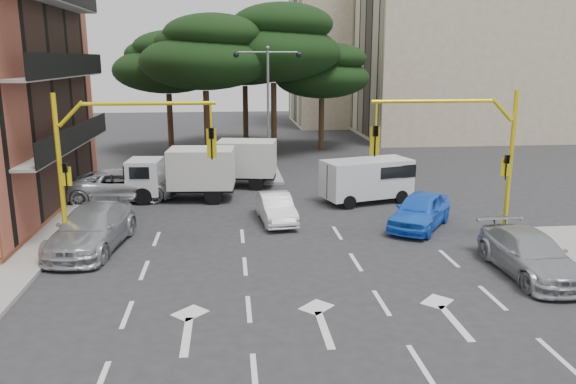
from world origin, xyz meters
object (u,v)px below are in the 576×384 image
(signal_mast_left, at_px, (109,151))
(van_white, at_px, (367,181))
(car_white_hatch, at_px, (276,208))
(car_silver_parked, at_px, (530,254))
(signal_mast_right, at_px, (468,145))
(box_truck_b, at_px, (230,163))
(car_silver_cross_b, at_px, (185,173))
(car_silver_cross_a, at_px, (123,185))
(street_lamp_center, at_px, (268,88))
(car_blue_compact, at_px, (420,210))
(box_truck_a, at_px, (183,174))
(car_silver_wagon, at_px, (92,228))

(signal_mast_left, bearing_deg, van_white, 30.26)
(car_white_hatch, distance_m, car_silver_parked, 10.82)
(signal_mast_right, bearing_deg, box_truck_b, 129.95)
(car_silver_cross_b, bearing_deg, signal_mast_left, -175.97)
(signal_mast_right, distance_m, box_truck_b, 14.59)
(car_silver_parked, bearing_deg, car_silver_cross_a, 142.30)
(signal_mast_right, distance_m, car_silver_cross_a, 17.26)
(signal_mast_right, height_order, signal_mast_left, same)
(signal_mast_left, distance_m, car_silver_cross_a, 8.95)
(street_lamp_center, height_order, car_silver_parked, street_lamp_center)
(car_blue_compact, height_order, box_truck_a, box_truck_a)
(signal_mast_left, xyz_separation_m, car_white_hatch, (6.37, 3.49, -3.25))
(signal_mast_right, relative_size, car_blue_compact, 1.33)
(car_silver_cross_a, bearing_deg, car_silver_cross_b, -52.71)
(car_silver_cross_b, xyz_separation_m, box_truck_b, (2.58, 0.01, 0.52))
(car_silver_cross_b, bearing_deg, car_white_hatch, -135.41)
(car_white_hatch, bearing_deg, car_silver_parked, -47.97)
(car_blue_compact, xyz_separation_m, car_silver_cross_a, (-13.72, 6.37, 0.03))
(car_white_hatch, distance_m, van_white, 5.83)
(street_lamp_center, relative_size, van_white, 1.74)
(car_white_hatch, bearing_deg, car_silver_wagon, -164.34)
(car_silver_cross_b, bearing_deg, car_silver_parked, -126.17)
(signal_mast_left, distance_m, car_silver_parked, 15.22)
(van_white, bearing_deg, box_truck_a, -114.68)
(signal_mast_right, bearing_deg, car_silver_parked, -78.02)
(car_blue_compact, distance_m, box_truck_a, 12.22)
(signal_mast_left, bearing_deg, car_silver_cross_b, 80.69)
(van_white, height_order, box_truck_b, box_truck_b)
(signal_mast_left, relative_size, car_silver_wagon, 1.08)
(street_lamp_center, bearing_deg, car_white_hatch, -92.38)
(car_blue_compact, bearing_deg, car_silver_wagon, -138.65)
(car_white_hatch, bearing_deg, signal_mast_left, -157.24)
(car_white_hatch, height_order, car_silver_wagon, car_silver_wagon)
(signal_mast_right, relative_size, car_white_hatch, 1.55)
(car_silver_wagon, bearing_deg, street_lamp_center, 67.47)
(street_lamp_center, bearing_deg, car_silver_wagon, -120.10)
(car_silver_cross_a, xyz_separation_m, box_truck_a, (3.12, -0.30, 0.56))
(car_silver_parked, bearing_deg, car_white_hatch, 137.99)
(car_blue_compact, distance_m, car_silver_parked, 5.99)
(box_truck_a, bearing_deg, car_white_hatch, -131.09)
(car_silver_wagon, relative_size, van_white, 1.25)
(car_blue_compact, height_order, car_silver_parked, car_blue_compact)
(signal_mast_right, xyz_separation_m, signal_mast_left, (-13.61, 0.00, 0.00))
(car_silver_cross_a, relative_size, car_silver_cross_b, 1.22)
(signal_mast_left, xyz_separation_m, car_silver_wagon, (-0.98, 0.58, -3.08))
(box_truck_a, bearing_deg, car_silver_parked, -128.88)
(car_silver_cross_b, bearing_deg, car_silver_cross_a, 145.32)
(car_silver_cross_a, distance_m, car_silver_cross_b, 4.04)
(car_blue_compact, height_order, car_silver_cross_a, car_silver_cross_a)
(car_silver_parked, bearing_deg, street_lamp_center, 113.17)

